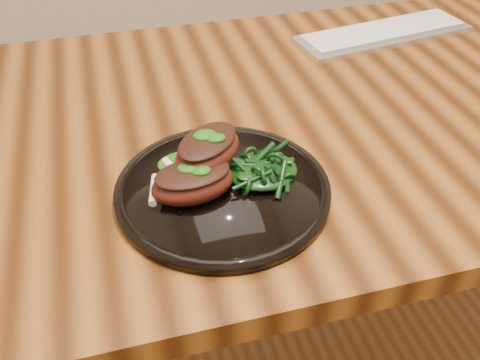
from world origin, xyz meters
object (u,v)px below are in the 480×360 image
desk (291,147)px  greens_heap (262,167)px  keyboard (383,33)px  lamb_chop_front (192,181)px  plate (223,190)px

desk → greens_heap: (-0.12, -0.19, 0.12)m
desk → keyboard: 0.37m
desk → keyboard: bearing=38.4°
lamb_chop_front → keyboard: (0.50, 0.42, -0.03)m
keyboard → lamb_chop_front: bearing=-139.6°
keyboard → plate: bearing=-137.7°
desk → plate: (-0.17, -0.19, 0.09)m
plate → lamb_chop_front: bearing=-166.4°
greens_heap → plate: bearing=-174.8°
desk → lamb_chop_front: 0.32m
desk → lamb_chop_front: lamb_chop_front is taller
plate → greens_heap: greens_heap is taller
desk → keyboard: size_ratio=4.01×
desk → keyboard: keyboard is taller
lamb_chop_front → greens_heap: (0.10, 0.02, -0.01)m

